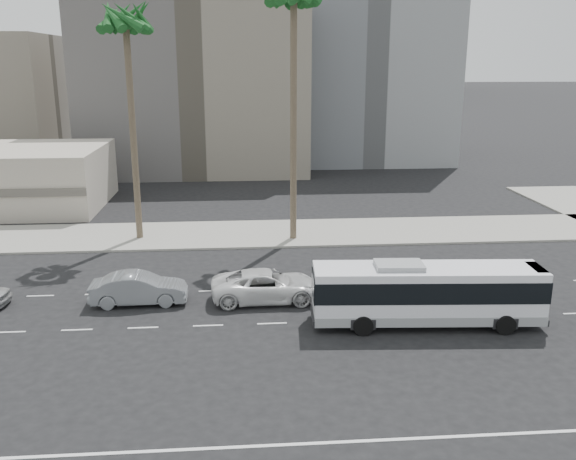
{
  "coord_description": "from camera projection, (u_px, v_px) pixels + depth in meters",
  "views": [
    {
      "loc": [
        -7.38,
        -26.6,
        11.92
      ],
      "look_at": [
        -4.92,
        4.0,
        3.47
      ],
      "focal_mm": 38.17,
      "sensor_mm": 36.0,
      "label": 1
    }
  ],
  "objects": [
    {
      "name": "car_a",
      "position": [
        267.0,
        286.0,
        31.49
      ],
      "size": [
        2.76,
        5.78,
        1.59
      ],
      "primitive_type": "imported",
      "rotation": [
        0.0,
        0.0,
        1.59
      ],
      "color": "white",
      "rests_on": "ground"
    },
    {
      "name": "city_bus",
      "position": [
        427.0,
        292.0,
        28.37
      ],
      "size": [
        10.72,
        3.06,
        3.04
      ],
      "rotation": [
        0.0,
        0.0,
        -0.07
      ],
      "color": "silver",
      "rests_on": "ground"
    },
    {
      "name": "midrise_gray_center",
      "position": [
        360.0,
        53.0,
        76.43
      ],
      "size": [
        20.0,
        20.0,
        26.0
      ],
      "primitive_type": "cube",
      "color": "slate",
      "rests_on": "ground"
    },
    {
      "name": "ground",
      "position": [
        397.0,
        320.0,
        29.3
      ],
      "size": [
        700.0,
        700.0,
        0.0
      ],
      "primitive_type": "plane",
      "color": "black",
      "rests_on": "ground"
    },
    {
      "name": "palm_near",
      "position": [
        294.0,
        0.0,
        38.26
      ],
      "size": [
        5.13,
        5.13,
        17.28
      ],
      "rotation": [
        0.0,
        0.0,
        0.1
      ],
      "color": "brown",
      "rests_on": "ground"
    },
    {
      "name": "midrise_beige_west",
      "position": [
        197.0,
        89.0,
        69.23
      ],
      "size": [
        24.0,
        18.0,
        18.0
      ],
      "primitive_type": "cube",
      "color": "#605B57",
      "rests_on": "ground"
    },
    {
      "name": "highrise_far",
      "position": [
        408.0,
        20.0,
        276.58
      ],
      "size": [
        22.0,
        22.0,
        60.0
      ],
      "primitive_type": "cube",
      "color": "#51575D",
      "rests_on": "ground"
    },
    {
      "name": "car_b",
      "position": [
        139.0,
        289.0,
        31.06
      ],
      "size": [
        1.82,
        4.89,
        1.6
      ],
      "primitive_type": "imported",
      "rotation": [
        0.0,
        0.0,
        1.6
      ],
      "color": "gray",
      "rests_on": "ground"
    },
    {
      "name": "highrise_right",
      "position": [
        367.0,
        2.0,
        244.5
      ],
      "size": [
        26.0,
        26.0,
        70.0
      ],
      "primitive_type": "cube",
      "color": "#51575D",
      "rests_on": "ground"
    },
    {
      "name": "sidewalk_north",
      "position": [
        343.0,
        232.0,
        44.17
      ],
      "size": [
        120.0,
        7.0,
        0.15
      ],
      "primitive_type": "cube",
      "color": "gray",
      "rests_on": "ground"
    },
    {
      "name": "palm_mid",
      "position": [
        126.0,
        26.0,
        38.8
      ],
      "size": [
        5.07,
        5.07,
        15.66
      ],
      "rotation": [
        0.0,
        0.0,
        0.04
      ],
      "color": "brown",
      "rests_on": "ground"
    }
  ]
}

